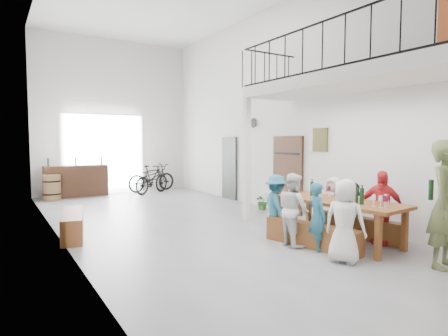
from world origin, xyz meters
TOP-DOWN VIEW (x-y plane):
  - floor at (0.00, 0.00)m, footprint 12.00×12.00m
  - room_walls at (0.00, 0.00)m, footprint 12.00×12.00m
  - gateway_portal at (-0.40, 5.94)m, footprint 2.80×0.08m
  - right_wall_decor at (2.70, -1.87)m, footprint 0.07×8.28m
  - balcony at (1.98, -3.13)m, footprint 1.52×5.62m
  - tasting_table at (1.58, -2.97)m, footprint 1.21×2.48m
  - bench_inner at (0.94, -2.94)m, footprint 0.65×1.85m
  - bench_wall at (2.17, -2.96)m, footprint 0.47×1.81m
  - tableware at (1.57, -3.31)m, footprint 0.51×1.64m
  - side_bench at (-2.50, 0.07)m, footprint 0.70×1.73m
  - oak_barrel at (-2.22, 5.26)m, footprint 0.55×0.55m
  - serving_counter at (-1.41, 5.65)m, footprint 2.01×0.63m
  - counter_bottles at (-1.41, 5.65)m, footprint 1.76×0.09m
  - guest_left_a at (0.77, -3.81)m, footprint 0.62×0.74m
  - guest_left_b at (0.88, -3.13)m, footprint 0.38×0.48m
  - guest_left_c at (0.75, -2.67)m, footprint 0.60×0.71m
  - guest_left_d at (0.85, -2.08)m, footprint 0.69×0.90m
  - guest_right_a at (2.17, -3.43)m, footprint 0.61×0.85m
  - guest_right_b at (2.16, -2.79)m, footprint 0.48×1.04m
  - guest_right_c at (2.18, -2.30)m, footprint 0.39×0.57m
  - host_standing at (1.84, -4.74)m, footprint 0.76×0.57m
  - potted_plant at (2.45, 0.41)m, footprint 0.44×0.39m
  - bicycle_near at (1.24, 5.60)m, footprint 2.02×1.01m
  - bicycle_far at (1.01, 4.95)m, footprint 1.73×1.26m

SIDE VIEW (x-z plane):
  - floor at x=0.00m, z-range 0.00..0.00m
  - bench_wall at x=2.17m, z-range 0.00..0.41m
  - bench_inner at x=0.94m, z-range 0.00..0.42m
  - potted_plant at x=2.45m, z-range 0.00..0.46m
  - side_bench at x=-2.50m, z-range 0.00..0.47m
  - oak_barrel at x=-2.22m, z-range 0.00..0.81m
  - bicycle_near at x=1.24m, z-range 0.00..1.01m
  - bicycle_far at x=1.01m, z-range 0.00..1.03m
  - serving_counter at x=-1.41m, z-range 0.00..1.05m
  - guest_right_b at x=2.16m, z-range 0.00..1.08m
  - guest_right_c at x=2.18m, z-range 0.00..1.13m
  - guest_left_b at x=0.88m, z-range 0.00..1.17m
  - guest_left_d at x=0.85m, z-range 0.00..1.23m
  - guest_left_a at x=0.77m, z-range 0.00..1.30m
  - guest_left_c at x=0.75m, z-range 0.00..1.30m
  - guest_right_a at x=2.17m, z-range 0.00..1.34m
  - tasting_table at x=1.58m, z-range 0.31..1.10m
  - tableware at x=1.57m, z-range 0.75..1.10m
  - host_standing at x=1.84m, z-range 0.00..1.89m
  - counter_bottles at x=-1.41m, z-range 1.05..1.33m
  - gateway_portal at x=-0.40m, z-range 0.00..2.80m
  - right_wall_decor at x=2.70m, z-range -0.80..4.28m
  - balcony at x=1.98m, z-range 0.97..4.96m
  - room_walls at x=0.00m, z-range -2.45..9.55m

